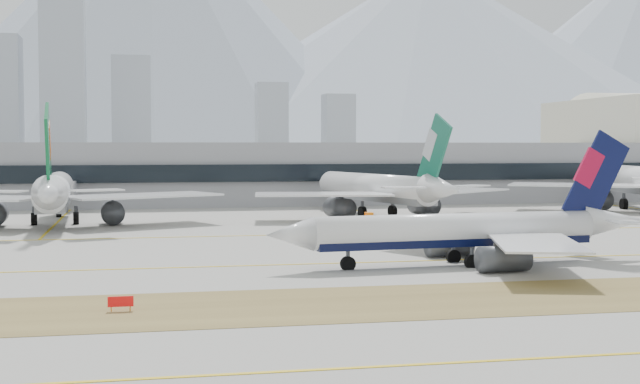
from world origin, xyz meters
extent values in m
plane|color=gray|center=(0.00, 0.00, 0.00)|extent=(3000.00, 3000.00, 0.00)
cube|color=brown|center=(0.00, -32.00, 0.02)|extent=(360.00, 18.00, 0.06)
cube|color=yellow|center=(0.00, -5.00, 0.03)|extent=(360.00, 0.45, 0.04)
cube|color=yellow|center=(0.00, -55.00, 0.03)|extent=(360.00, 0.45, 0.04)
cube|color=yellow|center=(0.00, 30.00, 0.03)|extent=(360.00, 0.45, 0.04)
cylinder|color=white|center=(15.64, -9.39, 4.29)|extent=(35.92, 7.10, 3.90)
cube|color=black|center=(15.64, -9.39, 3.22)|extent=(35.15, 6.45, 1.76)
cone|color=white|center=(-4.86, -11.24, 4.29)|extent=(5.78, 4.38, 3.90)
cone|color=white|center=(37.37, -7.43, 4.78)|extent=(8.25, 4.60, 3.90)
cube|color=white|center=(19.25, 1.81, 3.71)|extent=(16.63, 21.15, 0.23)
cube|color=white|center=(35.43, -2.51, 5.08)|extent=(5.34, 6.39, 0.16)
cylinder|color=#3F4247|center=(17.57, -1.97, 1.56)|extent=(6.19, 3.45, 2.93)
cube|color=#3F4247|center=(17.57, -1.97, 2.73)|extent=(2.50, 0.51, 1.37)
cube|color=white|center=(21.19, -19.76, 3.71)|extent=(14.02, 20.98, 0.23)
cube|color=white|center=(36.34, -12.62, 5.08)|extent=(4.60, 6.10, 0.16)
cylinder|color=#3F4247|center=(18.87, -16.35, 1.56)|extent=(6.19, 3.45, 2.93)
cube|color=#3F4247|center=(18.87, -16.35, 2.73)|extent=(2.50, 0.51, 1.37)
cube|color=#090E3A|center=(34.90, -7.65, 10.23)|extent=(9.64, 1.22, 12.23)
cube|color=#AE0B33|center=(33.91, -7.74, 11.55)|extent=(4.38, 0.82, 5.24)
cylinder|color=#3F4247|center=(2.12, -10.61, 1.17)|extent=(0.47, 0.47, 2.34)
cylinder|color=black|center=(2.12, -10.61, 0.68)|extent=(1.81, 0.84, 1.76)
cylinder|color=#3F4247|center=(16.85, -11.83, 1.17)|extent=(0.47, 0.47, 2.34)
cylinder|color=black|center=(16.85, -11.83, 0.68)|extent=(1.81, 0.84, 1.76)
cylinder|color=#3F4247|center=(16.40, -6.77, 1.17)|extent=(0.47, 0.47, 2.34)
cylinder|color=black|center=(16.40, -6.77, 0.68)|extent=(1.81, 0.84, 1.76)
cylinder|color=white|center=(-36.43, 57.95, 6.18)|extent=(7.58, 42.70, 5.62)
cube|color=slate|center=(-36.43, 57.95, 4.64)|extent=(6.70, 41.81, 2.53)
cone|color=white|center=(-37.56, 82.41, 6.18)|extent=(5.91, 6.74, 5.62)
cone|color=white|center=(-35.22, 32.02, 6.88)|extent=(6.05, 9.69, 5.62)
cube|color=white|center=(-20.98, 52.42, 5.34)|extent=(29.67, 22.49, 0.34)
cube|color=white|center=(-28.01, 34.12, 7.31)|extent=(8.82, 6.64, 0.22)
cylinder|color=#3F4247|center=(-26.16, 55.00, 2.25)|extent=(4.54, 7.27, 4.21)
cube|color=#3F4247|center=(-26.16, 55.00, 3.93)|extent=(0.56, 2.97, 1.97)
cube|color=#0D5F31|center=(-35.36, 34.96, 13.56)|extent=(1.05, 11.76, 15.07)
cube|color=#D0480C|center=(-35.41, 36.14, 15.20)|extent=(0.86, 5.32, 6.45)
cylinder|color=#3F4247|center=(-37.17, 74.08, 1.69)|extent=(0.67, 0.67, 3.37)
cylinder|color=black|center=(-37.17, 74.08, 0.98)|extent=(1.10, 2.57, 2.53)
cylinder|color=#3F4247|center=(-40.02, 56.60, 1.69)|extent=(0.67, 0.67, 3.37)
cylinder|color=black|center=(-40.02, 56.60, 0.98)|extent=(1.10, 2.57, 2.53)
cylinder|color=#3F4247|center=(-32.72, 56.94, 1.69)|extent=(0.67, 0.67, 3.37)
cylinder|color=black|center=(-32.72, 56.94, 0.98)|extent=(1.10, 2.57, 2.53)
cylinder|color=white|center=(25.47, 63.85, 5.89)|extent=(14.91, 40.60, 5.36)
cube|color=slate|center=(25.47, 63.85, 4.42)|extent=(13.93, 39.62, 2.41)
cone|color=white|center=(19.87, 86.51, 5.89)|extent=(6.68, 7.29, 5.36)
cone|color=white|center=(31.40, 39.82, 6.56)|extent=(7.36, 10.02, 5.36)
cube|color=white|center=(40.93, 61.54, 5.09)|extent=(27.74, 24.62, 0.32)
cube|color=white|center=(37.75, 43.13, 6.96)|extent=(8.45, 7.30, 0.21)
cylinder|color=#3F4247|center=(35.61, 62.99, 2.14)|extent=(5.52, 7.52, 4.02)
cube|color=#3F4247|center=(35.61, 62.99, 3.75)|extent=(1.06, 2.83, 1.87)
cube|color=white|center=(12.85, 54.61, 5.09)|extent=(27.12, 15.30, 0.32)
cube|color=white|center=(24.23, 39.79, 6.96)|extent=(7.76, 4.47, 0.21)
cylinder|color=#3F4247|center=(16.89, 58.36, 2.14)|extent=(5.52, 7.52, 4.02)
cube|color=#3F4247|center=(16.89, 58.36, 3.75)|extent=(1.06, 2.83, 1.87)
cube|color=#155F48|center=(30.72, 42.55, 12.92)|extent=(3.15, 10.99, 14.37)
cube|color=#B2B5BC|center=(30.45, 43.64, 14.49)|extent=(1.78, 5.04, 6.15)
cylinder|color=#3F4247|center=(21.78, 78.79, 1.61)|extent=(0.64, 0.64, 3.21)
cylinder|color=black|center=(21.78, 78.79, 0.94)|extent=(1.49, 2.57, 2.41)
cylinder|color=#3F4247|center=(22.35, 61.92, 1.61)|extent=(0.64, 0.64, 3.21)
cylinder|color=black|center=(22.35, 61.92, 0.94)|extent=(1.49, 2.57, 2.41)
cylinder|color=#3F4247|center=(29.12, 63.59, 1.61)|extent=(0.64, 0.64, 3.21)
cylinder|color=black|center=(29.12, 63.59, 0.94)|extent=(1.49, 2.57, 2.41)
cylinder|color=white|center=(89.46, 72.09, 6.62)|extent=(12.53, 45.87, 6.02)
cube|color=slate|center=(89.46, 72.09, 4.96)|extent=(11.51, 44.84, 2.71)
cone|color=white|center=(93.25, 98.03, 6.62)|extent=(6.96, 7.75, 6.02)
cube|color=white|center=(72.42, 67.83, 5.72)|extent=(31.61, 26.00, 0.36)
cylinder|color=#3F4247|center=(78.21, 70.02, 2.41)|extent=(5.56, 8.15, 4.51)
cube|color=#3F4247|center=(78.21, 70.02, 4.21)|extent=(0.90, 3.19, 2.11)
cylinder|color=#3F4247|center=(91.96, 89.19, 1.80)|extent=(0.72, 0.72, 3.61)
cylinder|color=black|center=(91.96, 89.19, 1.05)|extent=(1.43, 2.83, 2.71)
cylinder|color=#3F4247|center=(85.41, 71.40, 1.80)|extent=(0.72, 0.72, 3.61)
cylinder|color=black|center=(85.41, 71.40, 1.05)|extent=(1.43, 2.83, 2.71)
cube|color=gray|center=(0.00, 115.00, 7.50)|extent=(280.00, 42.00, 15.00)
cube|color=black|center=(0.00, 93.50, 7.95)|extent=(280.00, 1.20, 4.00)
cube|color=beige|center=(110.00, 135.00, 14.10)|extent=(2.00, 57.00, 27.90)
cube|color=red|center=(-23.22, -32.00, 0.90)|extent=(2.20, 0.15, 0.90)
cylinder|color=orange|center=(-24.02, -32.00, 0.25)|extent=(0.10, 0.10, 0.50)
cylinder|color=orange|center=(-22.42, -32.00, 0.25)|extent=(0.10, 0.10, 0.50)
cube|color=orange|center=(16.94, 40.66, 0.90)|extent=(3.50, 2.00, 1.80)
cube|color=orange|center=(18.14, 40.66, 2.10)|extent=(1.20, 1.80, 1.00)
cylinder|color=black|center=(15.74, 39.86, 0.35)|extent=(0.70, 0.30, 0.70)
cylinder|color=black|center=(15.74, 41.46, 0.35)|extent=(0.70, 0.30, 0.70)
cylinder|color=black|center=(18.14, 39.86, 0.35)|extent=(0.70, 0.30, 0.70)
cylinder|color=black|center=(18.14, 41.46, 0.35)|extent=(0.70, 0.30, 0.70)
cube|color=#969EAB|center=(-65.00, 450.00, 55.00)|extent=(26.00, 23.40, 110.00)
cube|color=#969EAB|center=(-25.00, 465.00, 35.00)|extent=(24.00, 21.60, 70.00)
cube|color=#969EAB|center=(65.00, 470.00, 27.50)|extent=(20.00, 18.00, 55.00)
cube|color=#969EAB|center=(110.00, 470.00, 24.00)|extent=(20.00, 18.00, 48.00)
cone|color=#9EA8B7|center=(0.00, 1400.00, 211.50)|extent=(900.00, 900.00, 470.00)
cone|color=#9EA8B7|center=(480.00, 1390.00, 157.50)|extent=(1120.00, 1120.00, 350.00)
camera|label=1|loc=(-21.66, -110.33, 14.47)|focal=50.00mm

